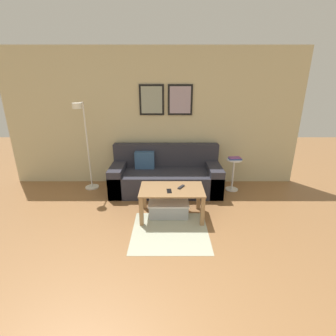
{
  "coord_description": "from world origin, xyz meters",
  "views": [
    {
      "loc": [
        0.28,
        -0.9,
        1.94
      ],
      "look_at": [
        0.29,
        2.17,
        0.85
      ],
      "focal_mm": 26.0,
      "sensor_mm": 36.0,
      "label": 1
    }
  ],
  "objects_px": {
    "floor_lamp": "(84,142)",
    "cell_phone": "(169,191)",
    "side_table": "(232,172)",
    "book_stack": "(234,158)",
    "remote_control": "(180,187)",
    "storage_bin": "(168,208)",
    "coffee_table": "(171,194)",
    "couch": "(165,176)"
  },
  "relations": [
    {
      "from": "book_stack",
      "to": "cell_phone",
      "type": "bearing_deg",
      "value": -138.27
    },
    {
      "from": "side_table",
      "to": "book_stack",
      "type": "relative_size",
      "value": 2.56
    },
    {
      "from": "coffee_table",
      "to": "couch",
      "type": "bearing_deg",
      "value": 95.88
    },
    {
      "from": "storage_bin",
      "to": "couch",
      "type": "bearing_deg",
      "value": 93.29
    },
    {
      "from": "storage_bin",
      "to": "coffee_table",
      "type": "bearing_deg",
      "value": -42.13
    },
    {
      "from": "floor_lamp",
      "to": "side_table",
      "type": "distance_m",
      "value": 2.76
    },
    {
      "from": "coffee_table",
      "to": "side_table",
      "type": "bearing_deg",
      "value": 40.06
    },
    {
      "from": "side_table",
      "to": "book_stack",
      "type": "distance_m",
      "value": 0.27
    },
    {
      "from": "storage_bin",
      "to": "remote_control",
      "type": "bearing_deg",
      "value": -2.0
    },
    {
      "from": "coffee_table",
      "to": "storage_bin",
      "type": "bearing_deg",
      "value": 137.87
    },
    {
      "from": "remote_control",
      "to": "couch",
      "type": "bearing_deg",
      "value": 136.22
    },
    {
      "from": "remote_control",
      "to": "cell_phone",
      "type": "xyz_separation_m",
      "value": [
        -0.18,
        -0.13,
        -0.01
      ]
    },
    {
      "from": "couch",
      "to": "floor_lamp",
      "type": "height_order",
      "value": "floor_lamp"
    },
    {
      "from": "couch",
      "to": "cell_phone",
      "type": "xyz_separation_m",
      "value": [
        0.06,
        -1.06,
        0.18
      ]
    },
    {
      "from": "storage_bin",
      "to": "book_stack",
      "type": "distance_m",
      "value": 1.63
    },
    {
      "from": "book_stack",
      "to": "storage_bin",
      "type": "bearing_deg",
      "value": -142.1
    },
    {
      "from": "storage_bin",
      "to": "book_stack",
      "type": "xyz_separation_m",
      "value": [
        1.22,
        0.95,
        0.51
      ]
    },
    {
      "from": "side_table",
      "to": "storage_bin",
      "type": "bearing_deg",
      "value": -142.29
    },
    {
      "from": "storage_bin",
      "to": "cell_phone",
      "type": "height_order",
      "value": "cell_phone"
    },
    {
      "from": "floor_lamp",
      "to": "book_stack",
      "type": "bearing_deg",
      "value": 1.11
    },
    {
      "from": "coffee_table",
      "to": "storage_bin",
      "type": "height_order",
      "value": "coffee_table"
    },
    {
      "from": "storage_bin",
      "to": "floor_lamp",
      "type": "distance_m",
      "value": 1.93
    },
    {
      "from": "side_table",
      "to": "remote_control",
      "type": "xyz_separation_m",
      "value": [
        -1.02,
        -0.94,
        0.11
      ]
    },
    {
      "from": "floor_lamp",
      "to": "remote_control",
      "type": "distance_m",
      "value": 1.96
    },
    {
      "from": "couch",
      "to": "book_stack",
      "type": "xyz_separation_m",
      "value": [
        1.27,
        0.02,
        0.34
      ]
    },
    {
      "from": "coffee_table",
      "to": "remote_control",
      "type": "relative_size",
      "value": 6.28
    },
    {
      "from": "remote_control",
      "to": "cell_phone",
      "type": "relative_size",
      "value": 1.07
    },
    {
      "from": "couch",
      "to": "remote_control",
      "type": "bearing_deg",
      "value": -75.68
    },
    {
      "from": "floor_lamp",
      "to": "cell_phone",
      "type": "height_order",
      "value": "floor_lamp"
    },
    {
      "from": "floor_lamp",
      "to": "cell_phone",
      "type": "xyz_separation_m",
      "value": [
        1.49,
        -1.03,
        -0.48
      ]
    },
    {
      "from": "floor_lamp",
      "to": "book_stack",
      "type": "height_order",
      "value": "floor_lamp"
    },
    {
      "from": "side_table",
      "to": "book_stack",
      "type": "bearing_deg",
      "value": 53.28
    },
    {
      "from": "coffee_table",
      "to": "book_stack",
      "type": "xyz_separation_m",
      "value": [
        1.17,
        0.99,
        0.25
      ]
    },
    {
      "from": "floor_lamp",
      "to": "side_table",
      "type": "height_order",
      "value": "floor_lamp"
    },
    {
      "from": "coffee_table",
      "to": "book_stack",
      "type": "distance_m",
      "value": 1.56
    },
    {
      "from": "couch",
      "to": "side_table",
      "type": "distance_m",
      "value": 1.26
    },
    {
      "from": "book_stack",
      "to": "remote_control",
      "type": "bearing_deg",
      "value": -137.24
    },
    {
      "from": "storage_bin",
      "to": "cell_phone",
      "type": "xyz_separation_m",
      "value": [
        0.01,
        -0.13,
        0.35
      ]
    },
    {
      "from": "side_table",
      "to": "book_stack",
      "type": "xyz_separation_m",
      "value": [
        0.01,
        0.02,
        0.26
      ]
    },
    {
      "from": "remote_control",
      "to": "side_table",
      "type": "bearing_deg",
      "value": 74.51
    },
    {
      "from": "storage_bin",
      "to": "side_table",
      "type": "xyz_separation_m",
      "value": [
        1.21,
        0.93,
        0.24
      ]
    },
    {
      "from": "storage_bin",
      "to": "floor_lamp",
      "type": "height_order",
      "value": "floor_lamp"
    }
  ]
}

